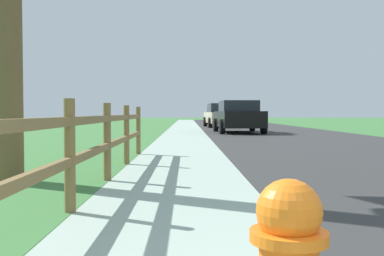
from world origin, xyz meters
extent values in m
plane|color=#3E783B|center=(0.00, 25.00, 0.00)|extent=(120.00, 120.00, 0.00)
cube|color=#343434|center=(3.50, 27.00, 0.00)|extent=(7.00, 66.00, 0.01)
cube|color=#A1B6A6|center=(-3.00, 27.00, 0.00)|extent=(6.00, 66.00, 0.01)
cube|color=#3E783B|center=(-4.50, 27.00, 0.01)|extent=(5.00, 66.00, 0.00)
cylinder|color=orange|center=(-0.56, 1.64, 0.60)|extent=(0.25, 0.25, 0.03)
sphere|color=orange|center=(-0.56, 1.64, 0.67)|extent=(0.21, 0.21, 0.21)
cube|color=#CB6115|center=(-0.56, 1.64, 0.74)|extent=(0.04, 0.04, 0.04)
cylinder|color=brown|center=(-2.03, 4.56, 0.56)|extent=(0.11, 0.11, 1.12)
cylinder|color=brown|center=(-2.03, 6.58, 0.56)|extent=(0.11, 0.11, 1.12)
cylinder|color=brown|center=(-2.03, 8.61, 0.56)|extent=(0.11, 0.11, 1.12)
cylinder|color=brown|center=(-2.03, 10.63, 0.56)|extent=(0.11, 0.11, 1.12)
cube|color=brown|center=(-2.03, 5.57, 0.51)|extent=(0.07, 10.11, 0.09)
cube|color=brown|center=(-2.03, 5.57, 0.90)|extent=(0.07, 10.11, 0.09)
cylinder|color=brown|center=(-3.45, 6.52, 2.35)|extent=(0.47, 0.47, 4.70)
cube|color=black|center=(1.65, 21.78, 0.67)|extent=(2.10, 4.67, 0.76)
cube|color=#1E232B|center=(1.65, 21.78, 1.31)|extent=(1.78, 2.36, 0.51)
cylinder|color=black|center=(2.67, 20.39, 0.34)|extent=(0.25, 0.69, 0.68)
cylinder|color=black|center=(0.74, 20.32, 0.34)|extent=(0.25, 0.69, 0.68)
cylinder|color=black|center=(2.56, 23.24, 0.34)|extent=(0.25, 0.69, 0.68)
cylinder|color=black|center=(0.64, 23.17, 0.34)|extent=(0.25, 0.69, 0.68)
cube|color=#C6B793|center=(1.43, 30.18, 0.65)|extent=(2.10, 4.89, 0.73)
cube|color=#1E232B|center=(1.43, 30.16, 1.31)|extent=(1.72, 2.36, 0.59)
cylinder|color=black|center=(2.42, 28.76, 0.33)|extent=(0.26, 0.68, 0.67)
cylinder|color=black|center=(0.64, 28.65, 0.33)|extent=(0.26, 0.68, 0.67)
cylinder|color=black|center=(2.22, 31.72, 0.33)|extent=(0.26, 0.68, 0.67)
cylinder|color=black|center=(0.44, 31.60, 0.33)|extent=(0.26, 0.68, 0.67)
cube|color=white|center=(1.78, 38.65, 0.63)|extent=(2.00, 4.74, 0.64)
cube|color=#1E232B|center=(1.79, 38.42, 1.22)|extent=(1.70, 2.56, 0.53)
cylinder|color=black|center=(2.75, 37.23, 0.37)|extent=(0.24, 0.74, 0.73)
cylinder|color=black|center=(0.91, 37.17, 0.37)|extent=(0.24, 0.74, 0.73)
cylinder|color=black|center=(2.66, 40.13, 0.37)|extent=(0.24, 0.74, 0.73)
cylinder|color=black|center=(0.81, 40.07, 0.37)|extent=(0.24, 0.74, 0.73)
camera|label=1|loc=(-0.88, 0.27, 0.99)|focal=41.04mm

